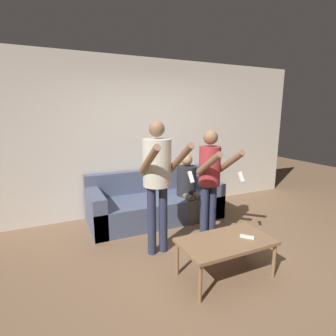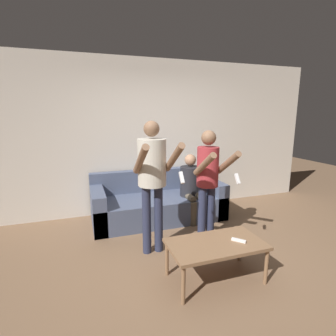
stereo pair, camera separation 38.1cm
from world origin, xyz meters
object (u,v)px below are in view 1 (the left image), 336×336
Objects in this scene: couch at (154,203)px; person_seated at (188,184)px; remote_on_table at (247,237)px; coffee_table at (226,244)px; person_standing_left at (158,172)px; person_standing_right at (210,176)px.

person_seated reaches higher than couch.
remote_on_table is at bearing -96.14° from person_seated.
person_standing_left is at bearing 121.97° from coffee_table.
couch is 16.03× the size of remote_on_table.
remote_on_table is (-0.04, -0.81, -0.51)m from person_standing_right.
remote_on_table is at bearing -48.60° from person_standing_left.
person_standing_left is 1.08× the size of person_standing_right.
couch is 1.29× the size of person_standing_left.
person_seated is at bearing 43.52° from person_standing_left.
person_standing_right reaches higher than couch.
person_standing_left is at bearing 179.82° from person_standing_right.
person_standing_left is (-0.38, -1.08, 0.80)m from couch.
person_seated is 1.09× the size of coffee_table.
person_seated is at bearing 75.36° from coffee_table.
person_standing_right is at bearing 69.61° from coffee_table.
person_standing_right is at bearing -0.18° from person_standing_left.
person_standing_left is 12.39× the size of remote_on_table.
person_standing_right is 11.45× the size of remote_on_table.
person_standing_left is 1.66× the size of coffee_table.
couch is 1.34m from person_standing_right.
person_standing_left is at bearing -109.34° from couch.
person_standing_left is 1.33m from person_seated.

